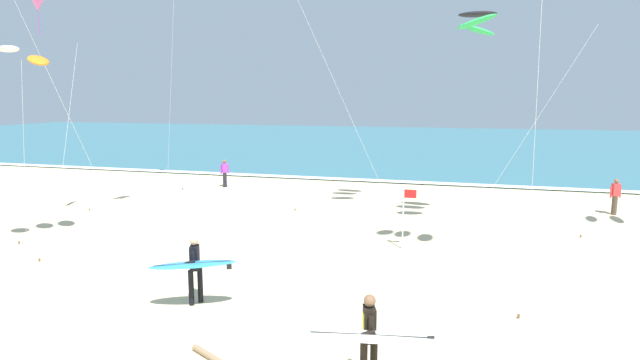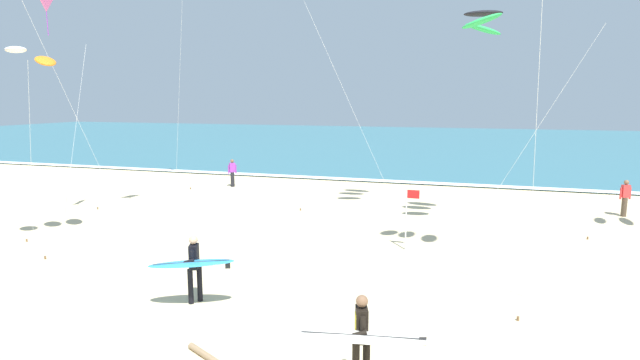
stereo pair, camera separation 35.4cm
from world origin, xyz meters
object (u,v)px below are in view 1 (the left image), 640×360
(bystander_red_top, at_px, (615,196))
(kite_arc_charcoal_close, at_px, (477,22))
(kite_arc_ivory_low, at_px, (9,56))
(driftwood_log, at_px, (211,357))
(lifeguard_flag, at_px, (405,212))
(surfer_lead, at_px, (194,265))
(surfer_trailing, at_px, (371,336))
(kite_diamond_rose_mid, at_px, (38,0))
(bystander_purple_top, at_px, (225,173))

(bystander_red_top, bearing_deg, kite_arc_charcoal_close, -144.18)
(kite_arc_ivory_low, bearing_deg, driftwood_log, -27.04)
(lifeguard_flag, bearing_deg, surfer_lead, -124.61)
(bystander_red_top, distance_m, lifeguard_flag, 11.26)
(kite_arc_ivory_low, distance_m, driftwood_log, 12.24)
(surfer_trailing, xyz_separation_m, kite_arc_charcoal_close, (1.59, 12.01, 6.71))
(bystander_red_top, distance_m, driftwood_log, 19.52)
(surfer_trailing, relative_size, bystander_red_top, 1.49)
(surfer_lead, height_order, kite_arc_ivory_low, kite_arc_ivory_low)
(kite_diamond_rose_mid, xyz_separation_m, lifeguard_flag, (13.58, 0.77, -7.34))
(surfer_trailing, bearing_deg, kite_arc_charcoal_close, 82.45)
(lifeguard_flag, bearing_deg, bystander_purple_top, 140.35)
(lifeguard_flag, xyz_separation_m, driftwood_log, (-2.68, -8.48, -1.20))
(surfer_lead, bearing_deg, bystander_purple_top, 114.20)
(kite_arc_ivory_low, distance_m, bystander_red_top, 23.88)
(kite_arc_charcoal_close, bearing_deg, bystander_red_top, 35.82)
(kite_arc_ivory_low, bearing_deg, bystander_purple_top, 86.87)
(surfer_lead, height_order, kite_arc_charcoal_close, kite_arc_charcoal_close)
(bystander_red_top, distance_m, bystander_purple_top, 19.59)
(lifeguard_flag, bearing_deg, driftwood_log, -107.57)
(lifeguard_flag, bearing_deg, kite_arc_charcoal_close, 58.04)
(surfer_trailing, height_order, kite_diamond_rose_mid, kite_diamond_rose_mid)
(bystander_purple_top, distance_m, lifeguard_flag, 14.73)
(kite_diamond_rose_mid, height_order, driftwood_log, kite_diamond_rose_mid)
(bystander_red_top, xyz_separation_m, bystander_purple_top, (-19.52, 1.68, 0.00))
(surfer_lead, bearing_deg, kite_arc_ivory_low, 161.79)
(kite_arc_charcoal_close, height_order, bystander_red_top, kite_arc_charcoal_close)
(surfer_trailing, height_order, lifeguard_flag, lifeguard_flag)
(kite_diamond_rose_mid, xyz_separation_m, kite_arc_ivory_low, (1.52, -2.93, -2.28))
(surfer_lead, xyz_separation_m, kite_arc_charcoal_close, (6.37, 9.55, 6.71))
(bystander_purple_top, bearing_deg, surfer_trailing, -56.90)
(kite_arc_ivory_low, relative_size, driftwood_log, 5.75)
(bystander_red_top, bearing_deg, kite_arc_ivory_low, -150.57)
(surfer_trailing, height_order, driftwood_log, surfer_trailing)
(kite_arc_charcoal_close, bearing_deg, driftwood_log, -111.93)
(driftwood_log, bearing_deg, lifeguard_flag, 72.43)
(kite_arc_charcoal_close, xyz_separation_m, lifeguard_flag, (-2.06, -3.30, -6.49))
(surfer_trailing, bearing_deg, driftwood_log, 175.74)
(bystander_purple_top, relative_size, lifeguard_flag, 0.76)
(kite_arc_ivory_low, bearing_deg, kite_arc_charcoal_close, 26.38)
(kite_arc_charcoal_close, distance_m, lifeguard_flag, 7.56)
(surfer_lead, bearing_deg, driftwood_log, -53.97)
(surfer_trailing, height_order, kite_arc_ivory_low, kite_arc_ivory_low)
(kite_arc_charcoal_close, xyz_separation_m, bystander_red_top, (6.12, 4.42, -6.94))
(bystander_purple_top, bearing_deg, kite_diamond_rose_mid, -102.40)
(kite_arc_ivory_low, bearing_deg, surfer_trailing, -21.83)
(surfer_trailing, height_order, bystander_purple_top, surfer_trailing)
(kite_arc_charcoal_close, relative_size, bystander_purple_top, 5.12)
(surfer_trailing, xyz_separation_m, kite_diamond_rose_mid, (-14.04, 7.94, 7.57))
(kite_diamond_rose_mid, bearing_deg, kite_arc_ivory_low, -62.54)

